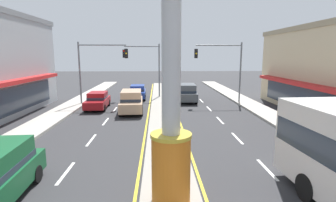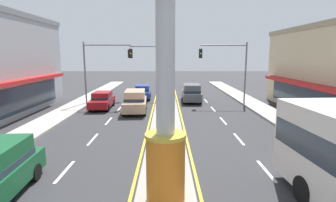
{
  "view_description": "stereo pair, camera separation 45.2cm",
  "coord_description": "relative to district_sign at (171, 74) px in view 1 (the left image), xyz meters",
  "views": [
    {
      "loc": [
        -0.42,
        -1.5,
        4.97
      ],
      "look_at": [
        0.11,
        11.96,
        2.6
      ],
      "focal_mm": 28.2,
      "sensor_mm": 36.0,
      "label": 1
    },
    {
      "loc": [
        0.03,
        -1.51,
        4.97
      ],
      "look_at": [
        0.11,
        11.96,
        2.6
      ],
      "focal_mm": 28.2,
      "sensor_mm": 36.0,
      "label": 2
    }
  ],
  "objects": [
    {
      "name": "traffic_light_left_side",
      "position": [
        -6.3,
        18.13,
        -0.13
      ],
      "size": [
        4.86,
        0.46,
        6.2
      ],
      "color": "slate",
      "rests_on": "ground"
    },
    {
      "name": "traffic_light_right_side",
      "position": [
        6.3,
        18.59,
        -0.13
      ],
      "size": [
        4.86,
        0.46,
        6.2
      ],
      "color": "slate",
      "rests_on": "ground"
    },
    {
      "name": "median_strip",
      "position": [
        -0.0,
        11.37,
        -4.31
      ],
      "size": [
        2.12,
        52.0,
        0.14
      ],
      "primitive_type": "cube",
      "color": "gray",
      "rests_on": "ground"
    },
    {
      "name": "suv_mid_left_lane",
      "position": [
        -2.72,
        14.6,
        -3.39
      ],
      "size": [
        2.16,
        4.7,
        1.9
      ],
      "color": "tan",
      "rests_on": "ground"
    },
    {
      "name": "traffic_light_median_far",
      "position": [
        -1.72,
        22.44,
        -0.18
      ],
      "size": [
        4.2,
        0.46,
        6.2
      ],
      "color": "slate",
      "rests_on": "ground"
    },
    {
      "name": "sidewalk_left",
      "position": [
        -8.77,
        9.37,
        -4.29
      ],
      "size": [
        2.22,
        60.0,
        0.18
      ],
      "primitive_type": "cube",
      "color": "#ADA89E",
      "rests_on": "ground"
    },
    {
      "name": "suv_far_right_lane",
      "position": [
        2.71,
        19.69,
        -3.39
      ],
      "size": [
        2.07,
        4.65,
        1.9
      ],
      "color": "#4C5156",
      "rests_on": "ground"
    },
    {
      "name": "sidewalk_right",
      "position": [
        8.77,
        9.37,
        -4.29
      ],
      "size": [
        2.22,
        60.0,
        0.18
      ],
      "primitive_type": "cube",
      "color": "#ADA89E",
      "rests_on": "ground"
    },
    {
      "name": "sedan_kerb_right",
      "position": [
        -2.71,
        21.91,
        -3.59
      ],
      "size": [
        1.94,
        4.35,
        1.53
      ],
      "color": "navy",
      "rests_on": "ground"
    },
    {
      "name": "district_sign",
      "position": [
        0.0,
        0.0,
        0.0
      ],
      "size": [
        7.59,
        1.34,
        8.36
      ],
      "color": "orange",
      "rests_on": "median_strip"
    },
    {
      "name": "lane_markings",
      "position": [
        -0.0,
        10.02,
        -4.37
      ],
      "size": [
        8.86,
        52.0,
        0.01
      ],
      "color": "silver",
      "rests_on": "ground"
    },
    {
      "name": "sedan_far_left_oncoming",
      "position": [
        -6.01,
        16.3,
        -3.59
      ],
      "size": [
        1.92,
        4.34,
        1.53
      ],
      "color": "maroon",
      "rests_on": "ground"
    }
  ]
}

